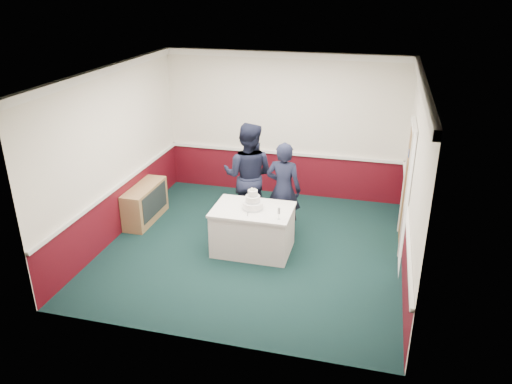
% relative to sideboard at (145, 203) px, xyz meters
% --- Properties ---
extents(ground, '(5.00, 5.00, 0.00)m').
position_rel_sideboard_xyz_m(ground, '(2.28, -0.53, -0.35)').
color(ground, black).
rests_on(ground, ground).
extents(room_shell, '(5.00, 5.00, 3.00)m').
position_rel_sideboard_xyz_m(room_shell, '(2.36, 0.08, 1.62)').
color(room_shell, silver).
rests_on(room_shell, ground).
extents(sideboard, '(0.41, 1.20, 0.70)m').
position_rel_sideboard_xyz_m(sideboard, '(0.00, 0.00, 0.00)').
color(sideboard, tan).
rests_on(sideboard, ground).
extents(cake_table, '(1.32, 0.92, 0.79)m').
position_rel_sideboard_xyz_m(cake_table, '(2.29, -0.62, 0.05)').
color(cake_table, white).
rests_on(cake_table, ground).
extents(wedding_cake, '(0.35, 0.35, 0.36)m').
position_rel_sideboard_xyz_m(wedding_cake, '(2.29, -0.62, 0.55)').
color(wedding_cake, white).
rests_on(wedding_cake, cake_table).
extents(cake_knife, '(0.07, 0.22, 0.00)m').
position_rel_sideboard_xyz_m(cake_knife, '(2.26, -0.82, 0.44)').
color(cake_knife, silver).
rests_on(cake_knife, cake_table).
extents(champagne_flute, '(0.05, 0.05, 0.21)m').
position_rel_sideboard_xyz_m(champagne_flute, '(2.79, -0.90, 0.58)').
color(champagne_flute, silver).
rests_on(champagne_flute, cake_table).
extents(person_man, '(0.97, 0.76, 1.98)m').
position_rel_sideboard_xyz_m(person_man, '(1.96, 0.32, 0.64)').
color(person_man, black).
rests_on(person_man, ground).
extents(person_woman, '(0.66, 0.46, 1.74)m').
position_rel_sideboard_xyz_m(person_woman, '(2.66, 0.11, 0.52)').
color(person_woman, black).
rests_on(person_woman, ground).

